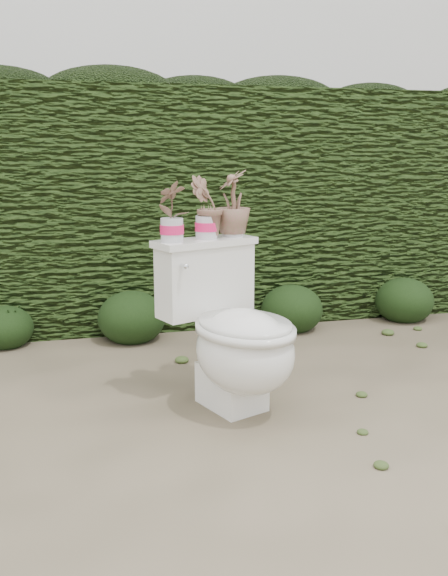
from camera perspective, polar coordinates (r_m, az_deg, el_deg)
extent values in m
plane|color=#84755A|center=(3.17, 3.71, -9.30)|extent=(60.00, 60.00, 0.00)
cube|color=#304918|center=(4.51, -2.36, 7.68)|extent=(8.00, 1.00, 1.60)
cube|color=silver|center=(8.97, -4.46, 17.68)|extent=(8.00, 3.50, 4.00)
cube|color=silver|center=(2.91, 0.71, -9.16)|extent=(0.31, 0.36, 0.20)
ellipsoid|color=silver|center=(2.77, 1.94, -5.93)|extent=(0.57, 0.63, 0.39)
cube|color=silver|center=(2.95, -1.77, 0.75)|extent=(0.50, 0.33, 0.34)
cube|color=silver|center=(2.92, -1.79, 4.31)|extent=(0.53, 0.36, 0.03)
cylinder|color=silver|center=(2.76, -3.91, 2.11)|extent=(0.04, 0.06, 0.02)
sphere|color=silver|center=(2.73, -3.58, 2.02)|extent=(0.03, 0.03, 0.03)
imported|color=#2F7123|center=(2.81, -4.92, 7.00)|extent=(0.17, 0.15, 0.26)
imported|color=#2F7123|center=(2.91, -1.66, 7.40)|extent=(0.17, 0.14, 0.28)
imported|color=#2F7123|center=(2.99, 0.83, 7.79)|extent=(0.18, 0.18, 0.31)
ellipsoid|color=#1C3111|center=(4.03, -19.87, -3.14)|extent=(0.35, 0.35, 0.28)
ellipsoid|color=#1C3111|center=(3.95, -8.65, -2.37)|extent=(0.43, 0.43, 0.35)
ellipsoid|color=#1C3111|center=(4.17, 6.37, -1.60)|extent=(0.42, 0.42, 0.34)
ellipsoid|color=#1C3111|center=(4.58, 16.52, -0.79)|extent=(0.42, 0.42, 0.33)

